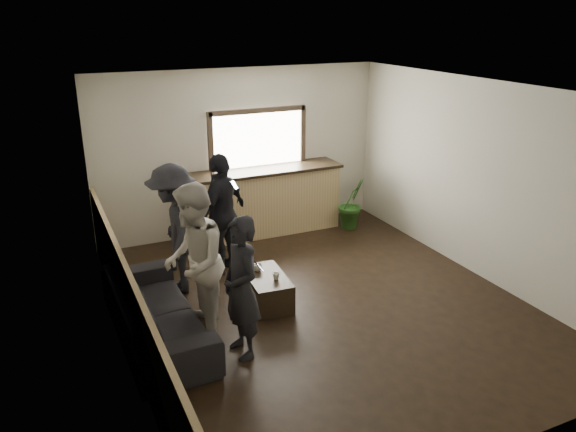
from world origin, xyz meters
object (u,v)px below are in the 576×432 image
sofa (156,312)px  potted_plant (352,203)px  bar_counter (264,197)px  cup_b (276,276)px  cup_a (258,268)px  person_d (223,214)px  person_b (194,263)px  person_c (174,230)px  coffee_table (267,289)px  person_a (241,288)px

sofa → potted_plant: bearing=-62.6°
bar_counter → cup_b: size_ratio=29.09×
cup_a → person_d: (-0.13, 1.01, 0.45)m
potted_plant → person_b: (-3.49, -2.28, 0.48)m
bar_counter → person_c: 2.48m
coffee_table → person_c: 1.47m
sofa → cup_b: bearing=-88.3°
bar_counter → person_d: (-1.13, -1.16, 0.25)m
person_a → person_d: size_ratio=0.92×
person_b → person_c: (0.07, 1.20, -0.04)m
coffee_table → cup_b: size_ratio=9.48×
bar_counter → person_b: bar_counter is taller
cup_b → person_b: bearing=-169.2°
person_b → person_c: person_b is taller
potted_plant → person_b: bearing=-146.8°
person_a → person_d: 2.24m
bar_counter → potted_plant: 1.56m
potted_plant → person_c: bearing=-162.4°
person_a → cup_b: bearing=131.8°
bar_counter → cup_a: bearing=-114.7°
person_c → cup_a: bearing=67.4°
cup_a → person_d: 1.12m
bar_counter → person_b: bearing=-126.2°
potted_plant → person_c: 3.61m
person_b → person_c: bearing=-163.3°
sofa → cup_a: bearing=-75.2°
person_b → coffee_table: bearing=129.3°
person_a → coffee_table: bearing=139.4°
bar_counter → person_d: 1.64m
sofa → cup_a: size_ratio=19.24×
cup_b → person_c: person_c is taller
cup_a → person_b: size_ratio=0.06×
sofa → person_d: bearing=-43.9°
bar_counter → coffee_table: size_ratio=3.07×
cup_b → person_b: (-1.12, -0.21, 0.50)m
person_b → person_d: (0.87, 1.56, -0.04)m
sofa → potted_plant: potted_plant is taller
cup_a → coffee_table: bearing=-74.9°
cup_b → person_a: 1.19m
coffee_table → cup_a: (-0.05, 0.18, 0.24)m
sofa → person_d: (1.32, 1.43, 0.56)m
sofa → person_d: 2.02m
cup_b → person_c: size_ratio=0.05×
bar_counter → person_b: 3.40m
coffee_table → person_d: 1.40m
sofa → cup_a: sofa is taller
sofa → coffee_table: 1.52m
cup_a → cup_b: 0.36m
bar_counter → potted_plant: (1.49, -0.45, -0.18)m
sofa → person_a: size_ratio=1.40×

